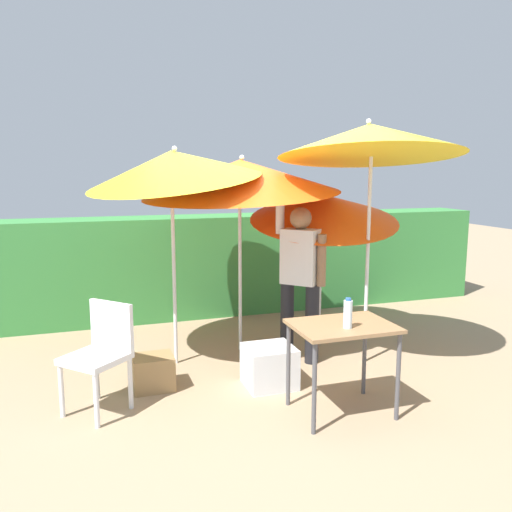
{
  "coord_description": "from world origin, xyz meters",
  "views": [
    {
      "loc": [
        -1.63,
        -4.66,
        1.96
      ],
      "look_at": [
        0.0,
        0.3,
        1.1
      ],
      "focal_mm": 36.46,
      "sensor_mm": 36.0,
      "label": 1
    }
  ],
  "objects_px": {
    "cooler_box": "(269,366)",
    "umbrella_yellow": "(324,208)",
    "crate_cardboard": "(153,372)",
    "bottle_water": "(348,314)",
    "chair_plastic": "(101,350)",
    "folding_table": "(342,335)",
    "umbrella_rainbow": "(241,177)",
    "person_vendor": "(300,272)",
    "umbrella_navy": "(370,140)",
    "umbrella_orange": "(173,166)"
  },
  "relations": [
    {
      "from": "umbrella_orange",
      "to": "umbrella_yellow",
      "type": "xyz_separation_m",
      "value": [
        1.7,
        0.16,
        -0.45
      ]
    },
    {
      "from": "umbrella_navy",
      "to": "cooler_box",
      "type": "height_order",
      "value": "umbrella_navy"
    },
    {
      "from": "cooler_box",
      "to": "umbrella_yellow",
      "type": "bearing_deg",
      "value": 44.68
    },
    {
      "from": "umbrella_yellow",
      "to": "umbrella_navy",
      "type": "relative_size",
      "value": 0.76
    },
    {
      "from": "umbrella_rainbow",
      "to": "umbrella_navy",
      "type": "distance_m",
      "value": 1.36
    },
    {
      "from": "folding_table",
      "to": "chair_plastic",
      "type": "bearing_deg",
      "value": 160.24
    },
    {
      "from": "chair_plastic",
      "to": "folding_table",
      "type": "distance_m",
      "value": 1.97
    },
    {
      "from": "chair_plastic",
      "to": "bottle_water",
      "type": "distance_m",
      "value": 2.02
    },
    {
      "from": "umbrella_rainbow",
      "to": "chair_plastic",
      "type": "bearing_deg",
      "value": -145.44
    },
    {
      "from": "person_vendor",
      "to": "bottle_water",
      "type": "distance_m",
      "value": 1.31
    },
    {
      "from": "umbrella_yellow",
      "to": "chair_plastic",
      "type": "distance_m",
      "value": 2.85
    },
    {
      "from": "person_vendor",
      "to": "folding_table",
      "type": "distance_m",
      "value": 1.24
    },
    {
      "from": "crate_cardboard",
      "to": "bottle_water",
      "type": "bearing_deg",
      "value": -37.14
    },
    {
      "from": "umbrella_yellow",
      "to": "folding_table",
      "type": "xyz_separation_m",
      "value": [
        -0.62,
        -1.66,
        -0.9
      ]
    },
    {
      "from": "umbrella_navy",
      "to": "person_vendor",
      "type": "relative_size",
      "value": 1.35
    },
    {
      "from": "umbrella_orange",
      "to": "cooler_box",
      "type": "height_order",
      "value": "umbrella_orange"
    },
    {
      "from": "cooler_box",
      "to": "bottle_water",
      "type": "bearing_deg",
      "value": -65.06
    },
    {
      "from": "umbrella_yellow",
      "to": "crate_cardboard",
      "type": "relative_size",
      "value": 5.3
    },
    {
      "from": "chair_plastic",
      "to": "crate_cardboard",
      "type": "distance_m",
      "value": 0.64
    },
    {
      "from": "cooler_box",
      "to": "bottle_water",
      "type": "height_order",
      "value": "bottle_water"
    },
    {
      "from": "chair_plastic",
      "to": "person_vendor",
      "type": "bearing_deg",
      "value": 15.17
    },
    {
      "from": "umbrella_navy",
      "to": "cooler_box",
      "type": "distance_m",
      "value": 2.36
    },
    {
      "from": "crate_cardboard",
      "to": "chair_plastic",
      "type": "bearing_deg",
      "value": -147.2
    },
    {
      "from": "umbrella_rainbow",
      "to": "folding_table",
      "type": "xyz_separation_m",
      "value": [
        0.34,
        -1.7,
        -1.24
      ]
    },
    {
      "from": "umbrella_navy",
      "to": "chair_plastic",
      "type": "bearing_deg",
      "value": -173.59
    },
    {
      "from": "cooler_box",
      "to": "bottle_water",
      "type": "relative_size",
      "value": 1.85
    },
    {
      "from": "umbrella_orange",
      "to": "bottle_water",
      "type": "relative_size",
      "value": 9.77
    },
    {
      "from": "umbrella_rainbow",
      "to": "umbrella_yellow",
      "type": "xyz_separation_m",
      "value": [
        0.96,
        -0.03,
        -0.34
      ]
    },
    {
      "from": "person_vendor",
      "to": "chair_plastic",
      "type": "distance_m",
      "value": 2.09
    },
    {
      "from": "umbrella_yellow",
      "to": "crate_cardboard",
      "type": "bearing_deg",
      "value": -160.45
    },
    {
      "from": "umbrella_rainbow",
      "to": "umbrella_navy",
      "type": "relative_size",
      "value": 0.87
    },
    {
      "from": "person_vendor",
      "to": "bottle_water",
      "type": "xyz_separation_m",
      "value": [
        -0.15,
        -1.3,
        -0.07
      ]
    },
    {
      "from": "umbrella_orange",
      "to": "umbrella_navy",
      "type": "xyz_separation_m",
      "value": [
        1.83,
        -0.55,
        0.25
      ]
    },
    {
      "from": "umbrella_orange",
      "to": "umbrella_yellow",
      "type": "relative_size",
      "value": 1.22
    },
    {
      "from": "crate_cardboard",
      "to": "folding_table",
      "type": "relative_size",
      "value": 0.45
    },
    {
      "from": "bottle_water",
      "to": "umbrella_orange",
      "type": "bearing_deg",
      "value": 123.71
    },
    {
      "from": "folding_table",
      "to": "bottle_water",
      "type": "bearing_deg",
      "value": -97.07
    },
    {
      "from": "bottle_water",
      "to": "cooler_box",
      "type": "bearing_deg",
      "value": 114.94
    },
    {
      "from": "person_vendor",
      "to": "folding_table",
      "type": "relative_size",
      "value": 2.35
    },
    {
      "from": "umbrella_rainbow",
      "to": "chair_plastic",
      "type": "xyz_separation_m",
      "value": [
        -1.5,
        -1.04,
        -1.38
      ]
    },
    {
      "from": "person_vendor",
      "to": "chair_plastic",
      "type": "relative_size",
      "value": 2.11
    },
    {
      "from": "folding_table",
      "to": "umbrella_navy",
      "type": "bearing_deg",
      "value": 51.98
    },
    {
      "from": "umbrella_rainbow",
      "to": "chair_plastic",
      "type": "distance_m",
      "value": 2.29
    },
    {
      "from": "bottle_water",
      "to": "umbrella_navy",
      "type": "bearing_deg",
      "value": 54.3
    },
    {
      "from": "cooler_box",
      "to": "bottle_water",
      "type": "distance_m",
      "value": 1.1
    },
    {
      "from": "umbrella_rainbow",
      "to": "folding_table",
      "type": "distance_m",
      "value": 2.13
    },
    {
      "from": "umbrella_rainbow",
      "to": "person_vendor",
      "type": "relative_size",
      "value": 1.17
    },
    {
      "from": "umbrella_yellow",
      "to": "folding_table",
      "type": "height_order",
      "value": "umbrella_yellow"
    },
    {
      "from": "chair_plastic",
      "to": "bottle_water",
      "type": "xyz_separation_m",
      "value": [
        1.83,
        -0.76,
        0.35
      ]
    },
    {
      "from": "crate_cardboard",
      "to": "folding_table",
      "type": "xyz_separation_m",
      "value": [
        1.4,
        -0.95,
        0.5
      ]
    }
  ]
}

